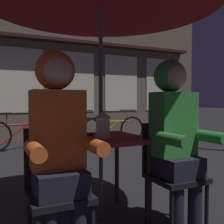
{
  "coord_description": "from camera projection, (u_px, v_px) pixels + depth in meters",
  "views": [
    {
      "loc": [
        -0.88,
        -2.12,
        1.06
      ],
      "look_at": [
        0.0,
        -0.24,
        0.97
      ],
      "focal_mm": 41.71,
      "sensor_mm": 36.0,
      "label": 1
    }
  ],
  "objects": [
    {
      "name": "bicycle_fourth",
      "position": [
        69.0,
        131.0,
        6.11
      ],
      "size": [
        1.68,
        0.16,
        0.84
      ],
      "color": "black",
      "rests_on": "ground_plane"
    },
    {
      "name": "chair_right",
      "position": [
        170.0,
        169.0,
        2.18
      ],
      "size": [
        0.4,
        0.4,
        0.87
      ],
      "color": "black",
      "rests_on": "ground_plane"
    },
    {
      "name": "bicycle_third",
      "position": [
        21.0,
        134.0,
        5.62
      ],
      "size": [
        1.65,
        0.44,
        0.84
      ],
      "color": "black",
      "rests_on": "ground_plane"
    },
    {
      "name": "chair_left",
      "position": [
        57.0,
        184.0,
        1.78
      ],
      "size": [
        0.4,
        0.4,
        0.87
      ],
      "color": "black",
      "rests_on": "ground_plane"
    },
    {
      "name": "person_left_hooded",
      "position": [
        58.0,
        133.0,
        1.71
      ],
      "size": [
        0.45,
        0.56,
        1.4
      ],
      "color": "black",
      "rests_on": "ground_plane"
    },
    {
      "name": "person_right_hooded",
      "position": [
        175.0,
        127.0,
        2.12
      ],
      "size": [
        0.45,
        0.56,
        1.4
      ],
      "color": "black",
      "rests_on": "ground_plane"
    },
    {
      "name": "book",
      "position": [
        80.0,
        135.0,
        2.35
      ],
      "size": [
        0.24,
        0.2,
        0.02
      ],
      "primitive_type": "cube",
      "rotation": [
        0.0,
        0.0,
        0.38
      ],
      "color": "black",
      "rests_on": "cafe_table"
    },
    {
      "name": "ground_plane",
      "position": [
        101.0,
        219.0,
        2.34
      ],
      "size": [
        60.0,
        60.0,
        0.0
      ],
      "primitive_type": "plane",
      "color": "#232326"
    },
    {
      "name": "cafe_table",
      "position": [
        101.0,
        148.0,
        2.31
      ],
      "size": [
        0.72,
        0.72,
        0.74
      ],
      "color": "maroon",
      "rests_on": "ground_plane"
    },
    {
      "name": "shopfront_building",
      "position": [
        47.0,
        29.0,
        7.35
      ],
      "size": [
        10.0,
        0.93,
        6.2
      ],
      "color": "#6B5B4C",
      "rests_on": "ground_plane"
    },
    {
      "name": "lantern",
      "position": [
        103.0,
        124.0,
        2.22
      ],
      "size": [
        0.11,
        0.11,
        0.23
      ],
      "color": "white",
      "rests_on": "cafe_table"
    },
    {
      "name": "bicycle_fifth",
      "position": [
        114.0,
        129.0,
        6.53
      ],
      "size": [
        1.68,
        0.13,
        0.84
      ],
      "color": "black",
      "rests_on": "ground_plane"
    }
  ]
}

